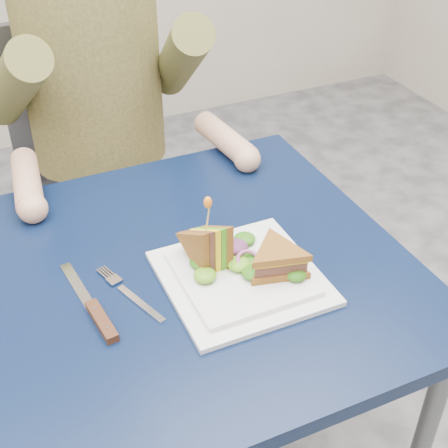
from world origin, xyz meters
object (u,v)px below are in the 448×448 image
table (195,297)px  sandwich_flat (277,260)px  fork (131,295)px  knife (97,314)px  diner (91,49)px  chair (97,164)px  plate (241,276)px  sandwich_upright (209,247)px

table → sandwich_flat: size_ratio=5.23×
fork → knife: size_ratio=0.79×
diner → sandwich_flat: (0.11, -0.73, -0.14)m
chair → sandwich_flat: size_ratio=6.49×
sandwich_flat → plate: bearing=155.6°
diner → sandwich_flat: 0.75m
knife → sandwich_flat: bearing=-7.4°
chair → diner: size_ratio=1.25×
plate → sandwich_flat: size_ratio=1.81×
knife → table: bearing=17.1°
table → plate: size_ratio=2.88×
plate → table: bearing=129.0°
knife → sandwich_upright: bearing=8.2°
fork → chair: bearing=80.8°
knife → plate: bearing=-3.4°
table → diner: bearing=90.0°
fork → knife: (-0.06, -0.02, 0.00)m
table → knife: (-0.19, -0.06, 0.09)m
chair → sandwich_flat: bearing=-82.3°
sandwich_flat → fork: 0.25m
chair → sandwich_upright: (0.02, -0.77, 0.24)m
table → chair: chair is taller
diner → knife: bearing=-105.4°
chair → sandwich_flat: 0.88m
sandwich_upright → sandwich_flat: bearing=-36.1°
chair → fork: size_ratio=5.33×
table → fork: bearing=-164.8°
chair → fork: 0.81m
sandwich_upright → fork: 0.15m
chair → sandwich_upright: chair is taller
plate → sandwich_upright: (-0.04, 0.05, 0.05)m
chair → sandwich_flat: (0.11, -0.84, 0.23)m
table → plate: 0.13m
chair → knife: bearing=-103.4°
plate → knife: (-0.25, 0.01, -0.00)m
diner → plate: bearing=-85.2°
diner → fork: 0.70m
diner → fork: size_ratio=4.27×
table → fork: (-0.13, -0.03, 0.08)m
fork → table: bearing=15.2°
sandwich_flat → sandwich_upright: size_ratio=1.16×
table → sandwich_upright: (0.02, -0.03, 0.13)m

